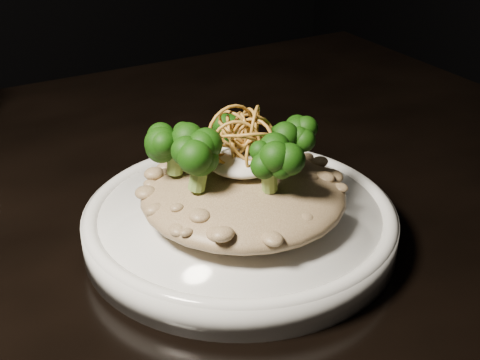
% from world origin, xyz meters
% --- Properties ---
extents(table, '(1.10, 0.80, 0.75)m').
position_xyz_m(table, '(0.00, 0.00, 0.67)').
color(table, black).
rests_on(table, ground).
extents(plate, '(0.26, 0.26, 0.03)m').
position_xyz_m(plate, '(0.09, -0.06, 0.76)').
color(plate, silver).
rests_on(plate, table).
extents(risotto, '(0.16, 0.16, 0.04)m').
position_xyz_m(risotto, '(0.09, -0.07, 0.79)').
color(risotto, brown).
rests_on(risotto, plate).
extents(broccoli, '(0.10, 0.10, 0.04)m').
position_xyz_m(broccoli, '(0.09, -0.06, 0.83)').
color(broccoli, black).
rests_on(broccoli, risotto).
extents(cheese, '(0.06, 0.06, 0.02)m').
position_xyz_m(cheese, '(0.09, -0.06, 0.82)').
color(cheese, white).
rests_on(cheese, risotto).
extents(shallots, '(0.05, 0.05, 0.03)m').
position_xyz_m(shallots, '(0.09, -0.06, 0.84)').
color(shallots, brown).
rests_on(shallots, cheese).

